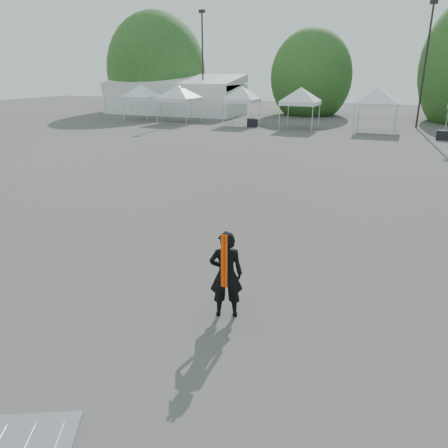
% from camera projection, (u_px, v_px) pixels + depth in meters
% --- Properties ---
extents(ground, '(120.00, 120.00, 0.00)m').
position_uv_depth(ground, '(269.00, 275.00, 10.45)').
color(ground, '#474442').
rests_on(ground, ground).
extents(marquee, '(15.00, 6.25, 4.23)m').
position_uv_depth(marquee, '(175.00, 96.00, 48.28)').
color(marquee, white).
rests_on(marquee, ground).
extents(light_pole_west, '(0.60, 0.25, 10.30)m').
position_uv_depth(light_pole_west, '(203.00, 58.00, 44.67)').
color(light_pole_west, black).
rests_on(light_pole_west, ground).
extents(light_pole_east, '(0.60, 0.25, 9.80)m').
position_uv_depth(light_pole_east, '(426.00, 59.00, 35.27)').
color(light_pole_east, black).
rests_on(light_pole_east, ground).
extents(tree_far_w, '(4.80, 4.80, 7.30)m').
position_uv_depth(tree_far_w, '(156.00, 71.00, 51.50)').
color(tree_far_w, '#382314').
rests_on(tree_far_w, ground).
extents(tree_mid_w, '(4.16, 4.16, 6.33)m').
position_uv_depth(tree_mid_w, '(311.00, 77.00, 46.80)').
color(tree_mid_w, '#382314').
rests_on(tree_mid_w, ground).
extents(tent_a, '(4.00, 4.00, 3.88)m').
position_uv_depth(tent_a, '(141.00, 87.00, 42.23)').
color(tent_a, silver).
rests_on(tent_a, ground).
extents(tent_b, '(4.58, 4.58, 3.88)m').
position_uv_depth(tent_b, '(178.00, 88.00, 40.09)').
color(tent_b, silver).
rests_on(tent_b, ground).
extents(tent_c, '(3.85, 3.85, 3.88)m').
position_uv_depth(tent_c, '(242.00, 89.00, 38.31)').
color(tent_c, silver).
rests_on(tent_c, ground).
extents(tent_d, '(4.10, 4.10, 3.88)m').
position_uv_depth(tent_d, '(301.00, 91.00, 35.60)').
color(tent_d, silver).
rests_on(tent_d, ground).
extents(tent_e, '(4.51, 4.51, 3.88)m').
position_uv_depth(tent_e, '(379.00, 92.00, 34.03)').
color(tent_e, silver).
rests_on(tent_e, ground).
extents(man, '(0.77, 0.65, 1.79)m').
position_uv_depth(man, '(226.00, 274.00, 8.47)').
color(man, black).
rests_on(man, ground).
extents(crate_west, '(1.09, 0.99, 0.69)m').
position_uv_depth(crate_west, '(252.00, 123.00, 37.63)').
color(crate_west, black).
rests_on(crate_west, ground).
extents(crate_mid, '(0.97, 0.82, 0.67)m').
position_uv_depth(crate_mid, '(443.00, 135.00, 30.57)').
color(crate_mid, black).
rests_on(crate_mid, ground).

